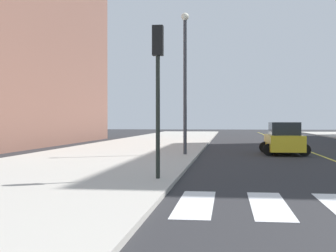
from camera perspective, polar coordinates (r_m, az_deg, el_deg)
sidewalk_kerb_west at (r=28.62m, az=-6.35°, el=-3.40°), size 10.00×120.00×0.15m
lane_divider_paint at (r=48.12m, az=13.78°, el=-1.88°), size 0.16×80.00×0.01m
car_yellow_third at (r=30.05m, az=13.80°, el=-1.58°), size 2.81×4.48×2.00m
traffic_light_far_corner at (r=15.85m, az=-1.23°, el=6.59°), size 0.36×0.41×5.10m
street_lamp at (r=27.44m, az=2.07°, el=6.56°), size 0.44×0.44×8.16m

